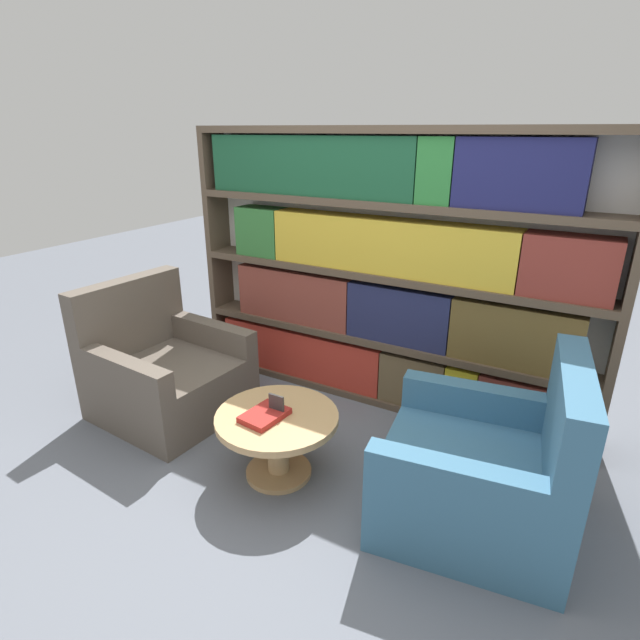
% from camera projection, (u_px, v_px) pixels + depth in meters
% --- Properties ---
extents(ground_plane, '(14.00, 14.00, 0.00)m').
position_uv_depth(ground_plane, '(286.00, 495.00, 2.79)').
color(ground_plane, slate).
extents(bookshelf, '(2.98, 0.30, 1.94)m').
position_uv_depth(bookshelf, '(383.00, 274.00, 3.49)').
color(bookshelf, silver).
rests_on(bookshelf, ground_plane).
extents(armchair_left, '(0.96, 0.94, 0.93)m').
position_uv_depth(armchair_left, '(165.00, 372.00, 3.55)').
color(armchair_left, brown).
rests_on(armchair_left, ground_plane).
extents(armchair_right, '(1.01, 0.99, 0.93)m').
position_uv_depth(armchair_right, '(484.00, 472.00, 2.52)').
color(armchair_right, '#386684').
rests_on(armchair_right, ground_plane).
extents(coffee_table, '(0.70, 0.70, 0.40)m').
position_uv_depth(coffee_table, '(277.00, 432.00, 2.87)').
color(coffee_table, tan).
rests_on(coffee_table, ground_plane).
extents(table_sign, '(0.10, 0.06, 0.13)m').
position_uv_depth(table_sign, '(277.00, 407.00, 2.81)').
color(table_sign, black).
rests_on(table_sign, coffee_table).
extents(stray_book, '(0.21, 0.28, 0.03)m').
position_uv_depth(stray_book, '(265.00, 415.00, 2.79)').
color(stray_book, maroon).
rests_on(stray_book, coffee_table).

